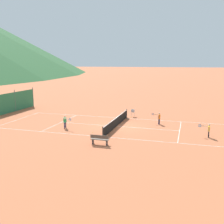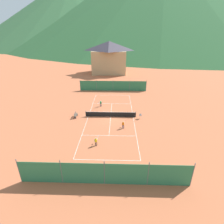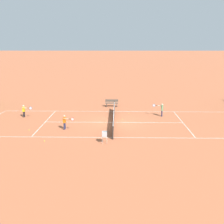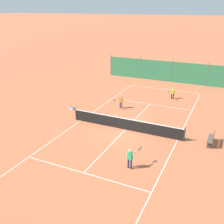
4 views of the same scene
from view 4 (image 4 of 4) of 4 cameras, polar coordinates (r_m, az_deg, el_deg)
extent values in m
plane|color=#B7603D|center=(20.71, 2.93, -3.83)|extent=(600.00, 600.00, 0.00)
cube|color=white|center=(31.35, 11.25, 4.87)|extent=(8.25, 0.05, 0.01)
cube|color=white|center=(19.73, 14.08, -5.91)|extent=(0.05, 23.85, 0.01)
cube|color=white|center=(22.42, -6.81, -1.87)|extent=(0.05, 23.85, 0.01)
cube|color=white|center=(15.76, -6.17, -13.04)|extent=(8.20, 0.05, 0.01)
cube|color=white|center=(26.30, 8.24, 1.73)|extent=(8.20, 0.05, 0.01)
cube|color=white|center=(20.71, 2.93, -3.83)|extent=(0.05, 12.80, 0.01)
cylinder|color=#2D2D2D|center=(19.43, 15.52, -4.77)|extent=(0.08, 0.08, 1.06)
cylinder|color=#2D2D2D|center=(22.44, -7.85, -0.44)|extent=(0.08, 0.08, 1.06)
cube|color=black|center=(20.52, 2.96, -2.69)|extent=(9.10, 0.02, 0.91)
cube|color=white|center=(20.33, 2.98, -1.47)|extent=(9.10, 0.04, 0.06)
cube|color=#2D754C|center=(34.41, 12.93, 8.50)|extent=(17.20, 0.04, 2.60)
cylinder|color=#59595E|center=(33.78, 20.12, 7.73)|extent=(0.08, 0.08, 2.90)
cylinder|color=#59595E|center=(34.38, 12.96, 8.74)|extent=(0.08, 0.08, 2.90)
cylinder|color=#59595E|center=(35.50, 6.11, 9.58)|extent=(0.08, 0.08, 2.90)
cylinder|color=#59595E|center=(37.08, -0.27, 10.24)|extent=(0.08, 0.08, 2.90)
cylinder|color=black|center=(28.16, 13.19, 3.35)|extent=(0.10, 0.10, 0.58)
cylinder|color=black|center=(28.20, 12.83, 3.42)|extent=(0.10, 0.10, 0.58)
cube|color=yellow|center=(28.03, 13.10, 4.38)|extent=(0.29, 0.18, 0.45)
sphere|color=beige|center=(27.93, 13.16, 5.04)|extent=(0.18, 0.18, 0.18)
cylinder|color=beige|center=(27.98, 13.44, 4.32)|extent=(0.07, 0.07, 0.45)
cylinder|color=beige|center=(27.81, 12.64, 4.67)|extent=(0.10, 0.45, 0.07)
cylinder|color=black|center=(27.51, 12.44, 4.49)|extent=(0.04, 0.21, 0.03)
torus|color=#1E4CB2|center=(27.29, 12.28, 4.36)|extent=(0.04, 0.28, 0.28)
cylinder|color=silver|center=(27.29, 12.28, 4.36)|extent=(0.02, 0.25, 0.25)
cylinder|color=#23284C|center=(15.99, 3.58, -11.05)|extent=(0.11, 0.11, 0.61)
cylinder|color=#23284C|center=(15.90, 4.18, -11.28)|extent=(0.11, 0.11, 0.61)
cube|color=#239E5B|center=(15.66, 3.93, -9.50)|extent=(0.33, 0.23, 0.47)
sphere|color=beige|center=(15.47, 3.96, -8.36)|extent=(0.19, 0.19, 0.19)
cylinder|color=beige|center=(15.75, 3.36, -9.29)|extent=(0.07, 0.07, 0.47)
cylinder|color=beige|center=(15.64, 5.02, -8.77)|extent=(0.18, 0.48, 0.07)
cylinder|color=black|center=(15.90, 5.71, -8.26)|extent=(0.08, 0.22, 0.03)
torus|color=#1E4CB2|center=(16.08, 6.20, -7.90)|extent=(0.09, 0.28, 0.28)
cylinder|color=silver|center=(16.08, 6.20, -7.90)|extent=(0.06, 0.24, 0.25)
cylinder|color=#23284C|center=(24.83, 2.15, 1.43)|extent=(0.11, 0.11, 0.59)
cylinder|color=#23284C|center=(24.94, 1.79, 1.53)|extent=(0.11, 0.11, 0.59)
cube|color=orange|center=(24.71, 1.98, 2.62)|extent=(0.31, 0.22, 0.46)
sphere|color=tan|center=(24.59, 1.99, 3.39)|extent=(0.18, 0.18, 0.18)
cylinder|color=tan|center=(24.61, 2.33, 2.54)|extent=(0.07, 0.07, 0.46)
cylinder|color=tan|center=(24.57, 1.33, 2.97)|extent=(0.16, 0.46, 0.07)
cylinder|color=black|center=(24.31, 0.87, 2.76)|extent=(0.07, 0.21, 0.03)
torus|color=red|center=(24.13, 0.52, 2.61)|extent=(0.08, 0.28, 0.28)
cylinder|color=silver|center=(24.13, 0.52, 2.61)|extent=(0.06, 0.25, 0.25)
sphere|color=#CCE033|center=(27.67, 3.75, 3.01)|extent=(0.07, 0.07, 0.07)
sphere|color=#CCE033|center=(26.95, -2.84, 2.51)|extent=(0.07, 0.07, 0.07)
sphere|color=#CCE033|center=(18.58, 9.89, -7.28)|extent=(0.07, 0.07, 0.07)
sphere|color=#CCE033|center=(23.17, -8.01, -1.03)|extent=(0.07, 0.07, 0.07)
sphere|color=#CCE033|center=(19.71, 4.69, -5.19)|extent=(0.07, 0.07, 0.07)
cylinder|color=#B7B7BC|center=(23.43, -8.01, -0.13)|extent=(0.02, 0.02, 0.55)
cylinder|color=#B7B7BC|center=(23.60, -8.71, 0.00)|extent=(0.02, 0.02, 0.55)
cylinder|color=#B7B7BC|center=(23.16, -8.46, -0.42)|extent=(0.02, 0.02, 0.55)
cylinder|color=#B7B7BC|center=(23.34, -9.16, -0.29)|extent=(0.02, 0.02, 0.55)
cube|color=#B7B7BC|center=(23.28, -8.62, 0.44)|extent=(0.34, 0.34, 0.02)
cube|color=#B7B7BC|center=(23.35, -8.42, 0.94)|extent=(0.34, 0.02, 0.34)
cube|color=#B7B7BC|center=(23.09, -8.88, 0.67)|extent=(0.34, 0.02, 0.34)
cube|color=#B7B7BC|center=(23.13, -8.29, 0.74)|extent=(0.02, 0.34, 0.34)
cube|color=#B7B7BC|center=(23.31, -9.00, 0.87)|extent=(0.02, 0.34, 0.34)
sphere|color=#CCE033|center=(23.26, -8.68, 0.52)|extent=(0.07, 0.07, 0.07)
sphere|color=#CCE033|center=(23.31, -8.89, 0.56)|extent=(0.07, 0.07, 0.07)
sphere|color=#CCE033|center=(23.17, -8.45, 0.45)|extent=(0.07, 0.07, 0.07)
sphere|color=#CCE033|center=(23.18, -8.69, 0.45)|extent=(0.07, 0.07, 0.07)
sphere|color=#CCE033|center=(23.24, -8.70, 0.50)|extent=(0.07, 0.07, 0.07)
sphere|color=#CCE033|center=(23.39, -8.76, 0.64)|extent=(0.07, 0.07, 0.07)
sphere|color=#CCE033|center=(23.19, -8.54, 0.61)|extent=(0.07, 0.07, 0.07)
sphere|color=#CCE033|center=(23.36, -8.70, 0.77)|extent=(0.07, 0.07, 0.07)
sphere|color=#CCE033|center=(23.28, -8.37, 0.71)|extent=(0.07, 0.07, 0.07)
sphere|color=#CCE033|center=(23.22, -8.35, 0.66)|extent=(0.07, 0.07, 0.07)
sphere|color=#CCE033|center=(23.13, -8.46, 0.56)|extent=(0.07, 0.07, 0.07)
sphere|color=#CCE033|center=(23.16, -8.69, 0.57)|extent=(0.07, 0.07, 0.07)
sphere|color=#CCE033|center=(23.38, -8.67, 0.93)|extent=(0.07, 0.07, 0.07)
sphere|color=#CCE033|center=(23.14, -8.78, 0.70)|extent=(0.07, 0.07, 0.07)
sphere|color=#CCE033|center=(23.38, -8.71, 0.93)|extent=(0.07, 0.07, 0.07)
sphere|color=#CCE033|center=(23.12, -8.60, 0.69)|extent=(0.07, 0.07, 0.07)
sphere|color=#CCE033|center=(23.22, -8.98, 0.76)|extent=(0.07, 0.07, 0.07)
sphere|color=#CCE033|center=(23.23, -8.58, 0.80)|extent=(0.07, 0.07, 0.07)
cube|color=#51473D|center=(19.64, 20.69, -5.44)|extent=(0.36, 1.50, 0.05)
cube|color=#51473D|center=(19.52, 21.26, -4.84)|extent=(0.04, 1.50, 0.28)
cube|color=#333338|center=(19.20, 20.43, -6.79)|extent=(0.32, 0.06, 0.44)
cube|color=#333338|center=(20.27, 20.78, -5.27)|extent=(0.32, 0.06, 0.44)
camera|label=1|loc=(30.85, 62.72, 5.82)|focal=42.00mm
camera|label=2|loc=(46.91, 16.90, 27.44)|focal=28.00mm
camera|label=3|loc=(34.73, -36.91, 14.49)|focal=42.00mm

